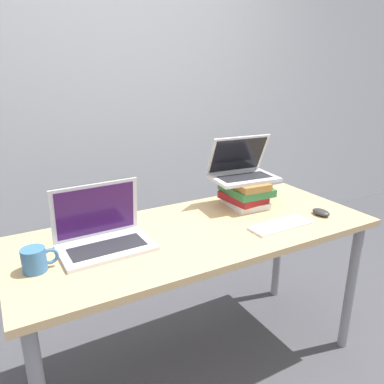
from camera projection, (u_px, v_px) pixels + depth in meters
wall_back at (104, 80)px, 2.55m from camera, size 8.00×0.05×2.70m
desk at (198, 245)px, 1.71m from camera, size 1.62×0.67×0.75m
laptop_left at (103, 235)px, 1.50m from camera, size 0.37×0.25×0.25m
book_stack at (245, 193)px, 1.93m from camera, size 0.22×0.26×0.14m
laptop_on_books at (242, 170)px, 1.92m from camera, size 0.34×0.25×0.22m
wireless_keyboard at (280, 225)px, 1.70m from camera, size 0.30×0.11×0.01m
mouse at (321, 212)px, 1.83m from camera, size 0.06×0.10×0.03m
mug at (35, 260)px, 1.32m from camera, size 0.13×0.09×0.09m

